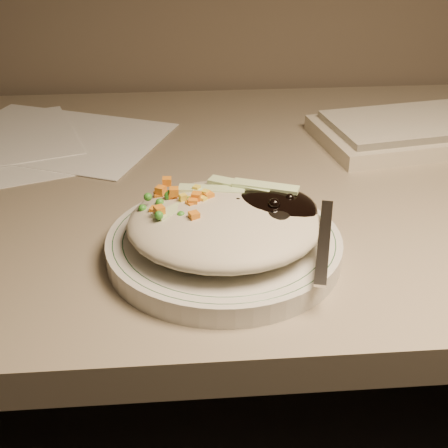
{
  "coord_description": "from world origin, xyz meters",
  "views": [
    {
      "loc": [
        -0.15,
        0.65,
        1.08
      ],
      "look_at": [
        -0.11,
        1.19,
        0.78
      ],
      "focal_mm": 50.0,
      "sensor_mm": 36.0,
      "label": 1
    }
  ],
  "objects": [
    {
      "name": "plate",
      "position": [
        -0.11,
        1.19,
        0.75
      ],
      "size": [
        0.24,
        0.24,
        0.02
      ],
      "primitive_type": "cylinder",
      "color": "beige",
      "rests_on": "desk"
    },
    {
      "name": "meal",
      "position": [
        -0.1,
        1.19,
        0.78
      ],
      "size": [
        0.21,
        0.19,
        0.05
      ],
      "color": "#AEA58D",
      "rests_on": "plate"
    },
    {
      "name": "desk",
      "position": [
        0.0,
        1.38,
        0.54
      ],
      "size": [
        1.4,
        0.7,
        0.74
      ],
      "color": "gray",
      "rests_on": "ground"
    },
    {
      "name": "plate_rim",
      "position": [
        -0.11,
        1.19,
        0.76
      ],
      "size": [
        0.22,
        0.22,
        0.0
      ],
      "color": "#144723",
      "rests_on": "plate"
    },
    {
      "name": "papers",
      "position": [
        -0.39,
        1.5,
        0.74
      ],
      "size": [
        0.48,
        0.36,
        0.0
      ],
      "color": "white",
      "rests_on": "desk"
    }
  ]
}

